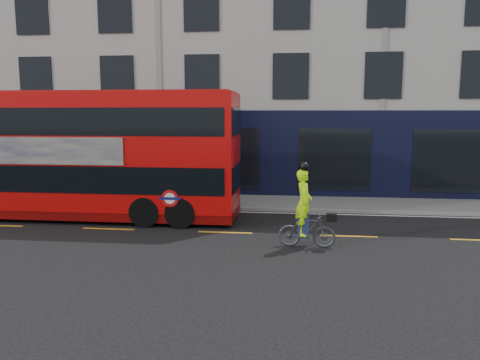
# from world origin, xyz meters

# --- Properties ---
(ground) EXTENTS (120.00, 120.00, 0.00)m
(ground) POSITION_xyz_m (0.00, 0.00, 0.00)
(ground) COLOR black
(ground) RESTS_ON ground
(pavement) EXTENTS (60.00, 3.00, 0.12)m
(pavement) POSITION_xyz_m (0.00, 6.50, 0.06)
(pavement) COLOR slate
(pavement) RESTS_ON ground
(kerb) EXTENTS (60.00, 0.12, 0.13)m
(kerb) POSITION_xyz_m (0.00, 5.00, 0.07)
(kerb) COLOR gray
(kerb) RESTS_ON ground
(building_terrace) EXTENTS (50.00, 10.07, 15.00)m
(building_terrace) POSITION_xyz_m (0.00, 12.94, 7.49)
(building_terrace) COLOR #A8A69E
(building_terrace) RESTS_ON ground
(road_edge_line) EXTENTS (58.00, 0.10, 0.01)m
(road_edge_line) POSITION_xyz_m (0.00, 4.70, 0.00)
(road_edge_line) COLOR silver
(road_edge_line) RESTS_ON ground
(lane_dashes) EXTENTS (58.00, 0.12, 0.01)m
(lane_dashes) POSITION_xyz_m (0.00, 1.50, 0.00)
(lane_dashes) COLOR orange
(lane_dashes) RESTS_ON ground
(bus) EXTENTS (11.60, 2.73, 4.67)m
(bus) POSITION_xyz_m (-1.54, 3.10, 2.39)
(bus) COLOR red
(bus) RESTS_ON ground
(cyclist) EXTENTS (1.69, 0.73, 2.51)m
(cyclist) POSITION_xyz_m (6.58, 0.14, 0.88)
(cyclist) COLOR #444648
(cyclist) RESTS_ON ground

